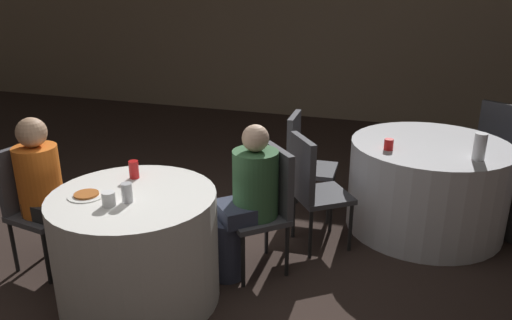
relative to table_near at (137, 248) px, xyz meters
The scene contains 17 objects.
ground_plane 0.45m from the table_near, 29.37° to the right, with size 16.00×16.00×0.00m, color #332621.
wall_back 5.05m from the table_near, 87.55° to the left, with size 16.00×0.06×2.80m.
table_near is the anchor object (origin of this frame).
table_far 2.44m from the table_near, 42.76° to the left, with size 1.30×1.30×0.76m.
chair_near_west 0.96m from the table_near, behind, with size 0.46×0.46×0.92m.
chair_near_northeast 0.96m from the table_near, 42.23° to the left, with size 0.57×0.57×0.92m.
chair_far_west 1.78m from the table_near, 65.64° to the left, with size 0.42×0.42×0.92m.
chair_far_southwest 1.40m from the table_near, 47.73° to the left, with size 0.56×0.56×0.92m.
chair_far_northeast 3.49m from the table_near, 47.03° to the left, with size 0.55×0.55×0.92m.
person_orange_shirt 0.79m from the table_near, behind, with size 0.49×0.34×1.15m.
person_green_jacket 0.79m from the table_near, 42.23° to the left, with size 0.46×0.45×1.11m.
pizza_plate_near 0.48m from the table_near, 158.76° to the right, with size 0.23×0.23×0.02m.
soda_can_silver 0.45m from the table_near, 72.62° to the right, with size 0.07×0.07×0.12m.
soda_can_red 0.52m from the table_near, 117.64° to the left, with size 0.07×0.07×0.12m.
cup_near 0.46m from the table_near, 104.21° to the right, with size 0.08×0.08×0.09m.
bottle_far 2.56m from the table_near, 32.54° to the left, with size 0.09×0.09×0.21m.
cup_far 2.06m from the table_near, 43.39° to the left, with size 0.07×0.07×0.09m.
Camera 1 is at (1.40, -2.35, 2.04)m, focal length 35.00 mm.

